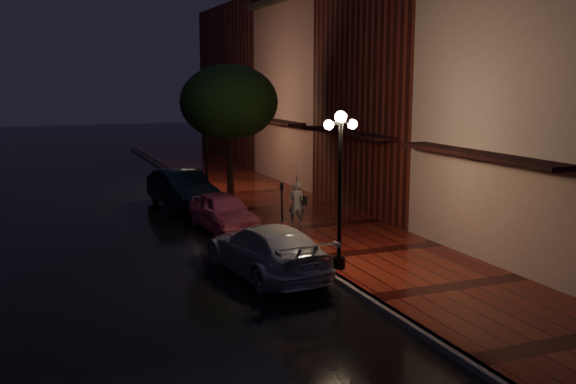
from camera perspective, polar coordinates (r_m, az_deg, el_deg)
name	(u,v)px	position (r m, az deg, el deg)	size (l,w,h in m)	color
ground	(265,235)	(22.19, -2.07, -3.81)	(120.00, 120.00, 0.00)	black
sidewalk	(324,227)	(23.02, 3.21, -3.12)	(4.50, 60.00, 0.15)	#4B110D
curb	(265,232)	(22.17, -2.07, -3.62)	(0.25, 60.00, 0.15)	#595451
storefront_near	(563,116)	(20.25, 23.22, 6.26)	(5.00, 8.00, 8.50)	gray
storefront_mid	(412,74)	(26.49, 10.92, 10.25)	(5.00, 8.00, 11.00)	#511914
storefront_far	(326,95)	(33.51, 3.36, 8.59)	(5.00, 8.00, 9.00)	#8C5951
storefront_extra	(261,84)	(42.75, -2.46, 9.55)	(5.00, 12.00, 10.00)	#511914
streetlamp_near	(340,180)	(17.30, 4.64, 1.04)	(0.96, 0.36, 4.31)	black
streetlamp_far	(206,138)	(30.38, -7.31, 4.81)	(0.96, 0.36, 4.31)	black
street_tree	(229,105)	(27.46, -5.23, 7.75)	(4.16, 4.16, 5.80)	black
pink_car	(224,212)	(22.82, -5.73, -1.74)	(1.59, 3.95, 1.35)	#D35775
navy_car	(182,189)	(27.14, -9.37, 0.29)	(1.66, 4.77, 1.57)	black
silver_car	(266,250)	(17.53, -1.96, -5.16)	(1.97, 4.84, 1.41)	#A6A5AD
woman_with_umbrella	(297,185)	(22.60, 0.76, 0.65)	(0.93, 0.94, 2.23)	white
parking_meter	(282,199)	(23.17, -0.55, -0.58)	(0.16, 0.15, 1.47)	black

